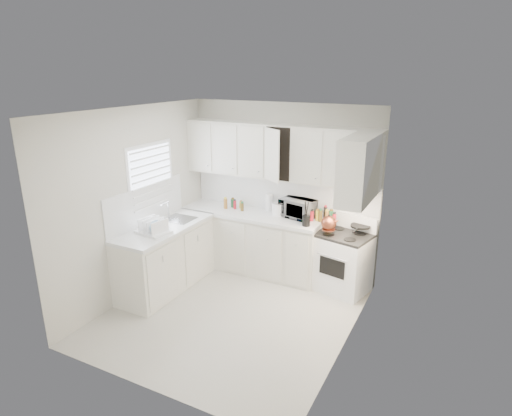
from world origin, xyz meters
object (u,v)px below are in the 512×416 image
Objects in this scene: utensil_crock at (306,214)px; dish_rack at (153,225)px; rice_cooker at (279,208)px; stove at (343,255)px; tea_kettle at (329,222)px; microwave at (298,206)px.

dish_rack is at bearing -145.28° from utensil_crock.
stove is at bearing -25.67° from rice_cooker.
microwave reaches higher than tea_kettle.
dish_rack is at bearing -147.51° from tea_kettle.
tea_kettle reaches higher than rice_cooker.
tea_kettle is at bearing -14.53° from microwave.
tea_kettle is 0.72× the size of utensil_crock.
tea_kettle is at bearing 38.50° from dish_rack.
dish_rack is at bearing -136.50° from stove.
microwave reaches higher than dish_rack.
utensil_crock is at bearing -150.62° from stove.
tea_kettle is 2.38m from dish_rack.
microwave reaches higher than rice_cooker.
stove is 1.17m from rice_cooker.
rice_cooker is (-0.29, -0.03, -0.06)m from microwave.
utensil_crock is (0.25, -0.30, 0.01)m from microwave.
stove is 2.67m from dish_rack.
rice_cooker is at bearing 153.23° from utensil_crock.
tea_kettle is 0.34m from utensil_crock.
dish_rack is (-1.73, -1.20, -0.06)m from utensil_crock.
stove is at bearing 2.37° from microwave.
microwave is 2.28× the size of rice_cooker.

